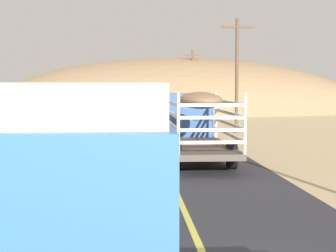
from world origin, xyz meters
name	(u,v)px	position (x,y,z in m)	size (l,w,h in m)	color
livestock_truck	(191,117)	(1.47, 16.37, 1.79)	(2.53, 9.70, 3.02)	#3359A5
bus	(46,202)	(-2.45, -1.34, 1.75)	(2.54, 10.00, 3.21)	#3872C6
car_far	(121,117)	(-2.26, 36.55, 0.69)	(1.80, 4.40, 1.46)	silver
power_pole_mid	(237,72)	(6.05, 27.88, 4.31)	(2.20, 0.24, 8.04)	brown
power_pole_far	(193,80)	(6.05, 54.23, 4.18)	(2.20, 0.24, 7.78)	brown
distant_hill	(179,112)	(4.82, 58.74, 0.00)	(49.36, 23.95, 14.11)	#957553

